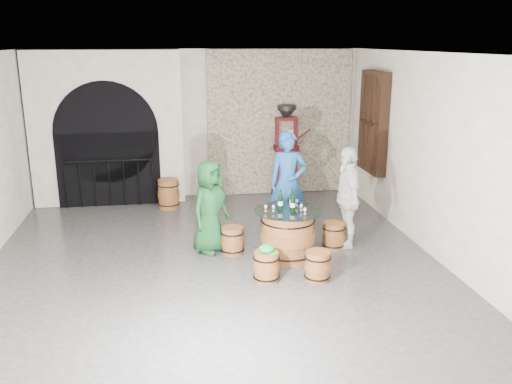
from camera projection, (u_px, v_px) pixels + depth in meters
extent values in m
plane|color=#2F2F31|center=(215.00, 265.00, 8.44)|extent=(8.00, 8.00, 0.00)
plane|color=silver|center=(198.00, 124.00, 11.81)|extent=(8.00, 0.00, 8.00)
plane|color=silver|center=(255.00, 277.00, 4.20)|extent=(8.00, 0.00, 8.00)
plane|color=silver|center=(435.00, 157.00, 8.54)|extent=(0.00, 8.00, 8.00)
plane|color=beige|center=(211.00, 53.00, 7.57)|extent=(8.00, 8.00, 0.00)
cube|color=tan|center=(279.00, 123.00, 12.02)|extent=(3.20, 0.12, 3.18)
cube|color=silver|center=(107.00, 128.00, 11.28)|extent=(3.10, 0.50, 3.18)
cube|color=black|center=(109.00, 170.00, 11.25)|extent=(2.10, 0.03, 1.55)
cylinder|color=black|center=(106.00, 133.00, 11.04)|extent=(2.10, 0.03, 2.10)
cylinder|color=black|center=(108.00, 161.00, 11.14)|extent=(1.79, 0.04, 0.04)
cylinder|color=black|center=(65.00, 186.00, 11.13)|extent=(0.02, 0.02, 0.98)
cylinder|color=black|center=(80.00, 185.00, 11.18)|extent=(0.02, 0.02, 0.98)
cylinder|color=black|center=(95.00, 184.00, 11.22)|extent=(0.02, 0.02, 0.98)
cylinder|color=black|center=(110.00, 184.00, 11.27)|extent=(0.02, 0.02, 0.98)
cylinder|color=black|center=(124.00, 183.00, 11.31)|extent=(0.02, 0.02, 0.98)
cylinder|color=black|center=(139.00, 183.00, 11.36)|extent=(0.02, 0.02, 0.98)
cylinder|color=black|center=(153.00, 182.00, 11.40)|extent=(0.02, 0.02, 0.98)
cube|color=black|center=(373.00, 122.00, 10.75)|extent=(0.20, 1.10, 2.00)
cube|color=black|center=(371.00, 122.00, 10.74)|extent=(0.06, 0.88, 1.76)
cube|color=black|center=(372.00, 122.00, 10.74)|extent=(0.22, 0.92, 0.06)
cube|color=black|center=(378.00, 125.00, 10.47)|extent=(0.22, 0.06, 1.80)
cube|color=black|center=(372.00, 122.00, 10.74)|extent=(0.22, 0.06, 1.80)
cube|color=black|center=(367.00, 120.00, 11.02)|extent=(0.22, 0.06, 1.80)
cylinder|color=brown|center=(288.00, 236.00, 8.59)|extent=(0.81, 0.81, 0.77)
cylinder|color=brown|center=(288.00, 236.00, 8.59)|extent=(0.87, 0.87, 0.17)
torus|color=black|center=(287.00, 251.00, 8.66)|extent=(0.87, 0.87, 0.02)
torus|color=black|center=(288.00, 220.00, 8.52)|extent=(0.87, 0.87, 0.02)
cylinder|color=brown|center=(288.00, 212.00, 8.48)|extent=(0.83, 0.83, 0.02)
cylinder|color=black|center=(288.00, 211.00, 8.48)|extent=(1.05, 1.05, 0.01)
cylinder|color=brown|center=(232.00, 241.00, 8.84)|extent=(0.35, 0.35, 0.43)
cylinder|color=brown|center=(232.00, 241.00, 8.84)|extent=(0.38, 0.38, 0.09)
torus|color=black|center=(232.00, 249.00, 8.88)|extent=(0.39, 0.39, 0.02)
torus|color=black|center=(232.00, 232.00, 8.80)|extent=(0.39, 0.39, 0.02)
cylinder|color=brown|center=(232.00, 228.00, 8.78)|extent=(0.36, 0.36, 0.02)
cylinder|color=brown|center=(287.00, 227.00, 9.51)|extent=(0.35, 0.35, 0.43)
cylinder|color=brown|center=(287.00, 227.00, 9.51)|extent=(0.38, 0.38, 0.09)
torus|color=black|center=(287.00, 234.00, 9.55)|extent=(0.39, 0.39, 0.02)
torus|color=black|center=(288.00, 219.00, 9.47)|extent=(0.39, 0.39, 0.02)
cylinder|color=brown|center=(288.00, 215.00, 9.45)|extent=(0.36, 0.36, 0.02)
cylinder|color=brown|center=(334.00, 236.00, 9.06)|extent=(0.35, 0.35, 0.43)
cylinder|color=brown|center=(334.00, 236.00, 9.06)|extent=(0.38, 0.38, 0.09)
torus|color=black|center=(333.00, 244.00, 9.10)|extent=(0.39, 0.39, 0.02)
torus|color=black|center=(334.00, 228.00, 9.03)|extent=(0.39, 0.39, 0.02)
cylinder|color=brown|center=(334.00, 223.00, 9.00)|extent=(0.36, 0.36, 0.02)
cylinder|color=brown|center=(318.00, 267.00, 7.84)|extent=(0.35, 0.35, 0.43)
cylinder|color=brown|center=(318.00, 267.00, 7.84)|extent=(0.38, 0.38, 0.09)
torus|color=black|center=(317.00, 276.00, 7.88)|extent=(0.39, 0.39, 0.02)
torus|color=black|center=(318.00, 257.00, 7.80)|extent=(0.39, 0.39, 0.02)
cylinder|color=brown|center=(318.00, 252.00, 7.78)|extent=(0.36, 0.36, 0.02)
cylinder|color=brown|center=(266.00, 267.00, 7.82)|extent=(0.35, 0.35, 0.43)
cylinder|color=brown|center=(266.00, 267.00, 7.82)|extent=(0.38, 0.38, 0.09)
torus|color=black|center=(266.00, 276.00, 7.86)|extent=(0.39, 0.39, 0.02)
torus|color=black|center=(266.00, 258.00, 7.78)|extent=(0.39, 0.39, 0.02)
cylinder|color=brown|center=(266.00, 253.00, 7.76)|extent=(0.36, 0.36, 0.02)
ellipsoid|color=#0D9330|center=(266.00, 249.00, 7.75)|extent=(0.22, 0.22, 0.12)
cylinder|color=#0D9330|center=(272.00, 252.00, 7.74)|extent=(0.14, 0.14, 0.01)
imported|color=#113D1B|center=(210.00, 207.00, 8.78)|extent=(0.87, 0.87, 1.53)
imported|color=#1A4C94|center=(288.00, 183.00, 9.67)|extent=(0.69, 0.47, 1.84)
imported|color=silver|center=(347.00, 197.00, 9.01)|extent=(0.48, 1.02, 1.71)
cylinder|color=black|center=(280.00, 203.00, 8.48)|extent=(0.07, 0.07, 0.22)
cylinder|color=white|center=(280.00, 203.00, 8.48)|extent=(0.08, 0.08, 0.06)
cone|color=black|center=(280.00, 195.00, 8.45)|extent=(0.07, 0.07, 0.05)
cylinder|color=black|center=(281.00, 192.00, 8.43)|extent=(0.03, 0.03, 0.07)
cylinder|color=black|center=(293.00, 204.00, 8.40)|extent=(0.07, 0.07, 0.22)
cylinder|color=white|center=(293.00, 205.00, 8.40)|extent=(0.08, 0.08, 0.06)
cone|color=black|center=(293.00, 197.00, 8.36)|extent=(0.07, 0.07, 0.05)
cylinder|color=black|center=(293.00, 193.00, 8.35)|extent=(0.03, 0.03, 0.07)
cylinder|color=black|center=(292.00, 201.00, 8.57)|extent=(0.07, 0.07, 0.22)
cylinder|color=white|center=(292.00, 201.00, 8.57)|extent=(0.08, 0.08, 0.06)
cone|color=black|center=(292.00, 193.00, 8.54)|extent=(0.07, 0.07, 0.05)
cylinder|color=black|center=(292.00, 190.00, 8.52)|extent=(0.03, 0.03, 0.07)
cylinder|color=brown|center=(169.00, 194.00, 11.22)|extent=(0.42, 0.42, 0.59)
cylinder|color=brown|center=(169.00, 194.00, 11.22)|extent=(0.45, 0.45, 0.13)
torus|color=black|center=(169.00, 203.00, 11.27)|extent=(0.46, 0.46, 0.02)
torus|color=black|center=(168.00, 185.00, 11.17)|extent=(0.46, 0.46, 0.02)
cylinder|color=brown|center=(168.00, 180.00, 11.14)|extent=(0.43, 0.43, 0.02)
cube|color=#510D15|center=(285.00, 193.00, 12.21)|extent=(0.60, 0.50, 0.11)
cube|color=#510D15|center=(286.00, 148.00, 11.93)|extent=(0.53, 0.37, 0.13)
cube|color=#510D15|center=(287.00, 119.00, 11.75)|extent=(0.51, 0.18, 0.07)
cylinder|color=black|center=(286.00, 168.00, 12.05)|extent=(0.06, 0.06, 1.06)
cylinder|color=black|center=(287.00, 108.00, 11.69)|extent=(0.40, 0.40, 0.10)
cone|color=black|center=(287.00, 114.00, 11.72)|extent=(0.40, 0.40, 0.21)
cube|color=#510D15|center=(277.00, 156.00, 11.92)|extent=(0.08, 0.08, 1.70)
cube|color=#510D15|center=(295.00, 155.00, 12.03)|extent=(0.08, 0.08, 1.70)
cylinder|color=#510D15|center=(301.00, 136.00, 11.90)|extent=(0.46, 0.08, 0.33)
cube|color=silver|center=(291.00, 134.00, 12.05)|extent=(0.18, 0.10, 0.22)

